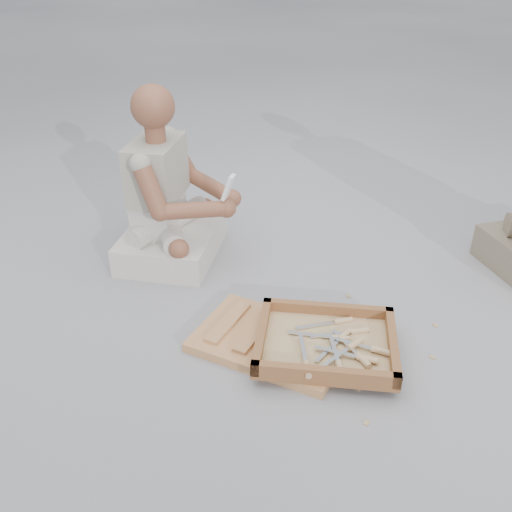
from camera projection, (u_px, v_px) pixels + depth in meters
The scene contains 23 objects.
ground at pixel (268, 348), 2.09m from camera, with size 60.00×60.00×0.00m, color #A0A1A5.
carved_panel at pixel (271, 341), 2.09m from camera, with size 0.54×0.36×0.04m, color #AD6E43.
tool_tray at pixel (326, 343), 2.02m from camera, with size 0.59×0.54×0.06m.
chisel_0 at pixel (361, 357), 1.93m from camera, with size 0.22×0.05×0.02m.
chisel_1 at pixel (339, 365), 1.89m from camera, with size 0.13×0.20×0.02m.
chisel_2 at pixel (353, 332), 2.07m from camera, with size 0.18×0.15×0.02m.
chisel_3 at pixel (333, 337), 2.04m from camera, with size 0.22×0.08×0.02m.
chisel_4 at pixel (307, 365), 1.89m from camera, with size 0.13×0.20×0.02m.
chisel_5 at pixel (351, 347), 1.97m from camera, with size 0.09×0.21×0.02m.
chisel_6 at pixel (338, 322), 2.12m from camera, with size 0.18×0.16×0.02m.
chisel_7 at pixel (359, 356), 1.94m from camera, with size 0.19×0.14×0.02m.
chisel_8 at pixel (341, 338), 2.03m from camera, with size 0.06×0.22×0.02m.
chisel_9 at pixel (375, 349), 1.97m from camera, with size 0.22×0.03×0.02m.
wood_chip_0 at pixel (370, 344), 2.10m from camera, with size 0.02×0.01×0.00m, color tan.
wood_chip_1 at pixel (367, 423), 1.77m from camera, with size 0.02×0.01×0.00m, color tan.
wood_chip_2 at pixel (359, 389), 1.90m from camera, with size 0.02×0.01×0.00m, color tan.
wood_chip_3 at pixel (348, 296), 2.37m from camera, with size 0.02×0.01×0.00m, color tan.
wood_chip_4 at pixel (276, 309), 2.29m from camera, with size 0.02×0.01×0.00m, color tan.
wood_chip_5 at pixel (432, 357), 2.04m from camera, with size 0.02×0.01×0.00m, color tan.
wood_chip_6 at pixel (396, 382), 1.93m from camera, with size 0.02×0.01×0.00m, color tan.
wood_chip_7 at pixel (435, 325), 2.20m from camera, with size 0.02×0.01×0.00m, color tan.
craftsman at pixel (168, 202), 2.54m from camera, with size 0.59×0.60×0.79m.
mobile_phone at pixel (228, 187), 2.39m from camera, with size 0.06×0.06×0.11m.
Camera 1 is at (0.71, -1.47, 1.35)m, focal length 40.00 mm.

